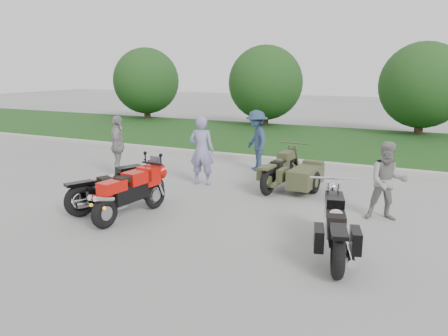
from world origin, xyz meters
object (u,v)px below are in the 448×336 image
at_px(cruiser_left, 114,189).
at_px(person_stripe, 202,151).
at_px(cruiser_right, 335,230).
at_px(cruiser_sidecar, 295,174).
at_px(person_grey, 388,181).
at_px(person_denim, 256,140).
at_px(person_back, 118,146).
at_px(sportbike_red, 129,191).

xyz_separation_m(cruiser_left, person_stripe, (0.70, 2.60, 0.43)).
height_order(cruiser_right, cruiser_sidecar, cruiser_right).
height_order(cruiser_left, person_stripe, person_stripe).
height_order(cruiser_right, person_stripe, person_stripe).
bearing_deg(cruiser_right, cruiser_sidecar, 100.87).
xyz_separation_m(person_stripe, person_grey, (4.52, -0.81, -0.10)).
relative_size(cruiser_left, person_denim, 1.22).
height_order(cruiser_sidecar, person_stripe, person_stripe).
height_order(person_stripe, person_back, person_stripe).
bearing_deg(person_back, cruiser_left, -174.39).
height_order(sportbike_red, cruiser_left, sportbike_red).
relative_size(cruiser_sidecar, person_denim, 1.28).
bearing_deg(person_denim, person_stripe, -57.20).
bearing_deg(person_back, person_grey, -126.09).
height_order(cruiser_right, person_denim, person_denim).
height_order(sportbike_red, person_back, person_back).
bearing_deg(person_stripe, sportbike_red, 77.76).
bearing_deg(person_back, person_stripe, -116.64).
relative_size(cruiser_right, person_back, 1.37).
height_order(cruiser_left, person_back, person_back).
xyz_separation_m(cruiser_left, cruiser_sidecar, (3.01, 3.05, -0.05)).
xyz_separation_m(person_grey, person_denim, (-3.84, 2.90, 0.10)).
xyz_separation_m(person_stripe, person_denim, (0.67, 2.08, -0.01)).
height_order(sportbike_red, person_grey, person_grey).
bearing_deg(person_back, person_denim, -85.29).
xyz_separation_m(sportbike_red, person_stripe, (0.06, 2.91, 0.32)).
xyz_separation_m(cruiser_right, person_stripe, (-3.97, 3.00, 0.42)).
bearing_deg(person_back, cruiser_sidecar, -113.48).
bearing_deg(sportbike_red, cruiser_left, 161.92).
distance_m(cruiser_right, cruiser_sidecar, 3.83).
xyz_separation_m(cruiser_sidecar, person_grey, (2.21, -1.26, 0.38)).
distance_m(sportbike_red, person_stripe, 2.92).
height_order(sportbike_red, cruiser_sidecar, sportbike_red).
relative_size(cruiser_left, person_back, 1.27).
height_order(cruiser_sidecar, person_grey, person_grey).
distance_m(sportbike_red, person_denim, 5.05).
relative_size(person_stripe, person_denim, 1.01).
distance_m(sportbike_red, cruiser_left, 0.71).
bearing_deg(sportbike_red, cruiser_right, 5.75).
bearing_deg(cruiser_left, person_stripe, 100.14).
xyz_separation_m(sportbike_red, cruiser_left, (-0.64, 0.30, -0.11)).
relative_size(sportbike_red, cruiser_right, 0.87).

